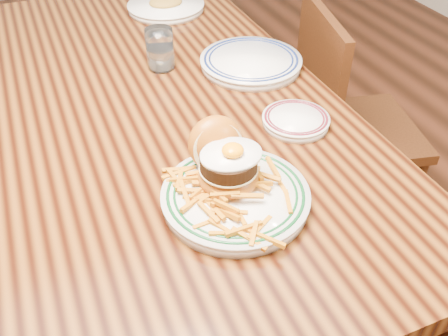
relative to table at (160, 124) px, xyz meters
name	(u,v)px	position (x,y,z in m)	size (l,w,h in m)	color
floor	(176,280)	(0.00, 0.00, -0.66)	(6.00, 6.00, 0.00)	black
table	(160,124)	(0.00, 0.00, 0.00)	(0.85, 1.60, 0.75)	black
chair_right	(343,122)	(0.66, 0.07, -0.21)	(0.47, 0.47, 0.84)	#42210D
main_plate	(232,183)	(0.02, -0.42, 0.13)	(0.29, 0.29, 0.14)	white
side_plate	(296,120)	(0.26, -0.25, 0.10)	(0.16, 0.16, 0.02)	white
rear_plate	(251,62)	(0.28, 0.05, 0.11)	(0.28, 0.28, 0.03)	white
water_glass	(160,51)	(0.05, 0.14, 0.14)	(0.07, 0.07, 0.11)	white
far_plate	(166,6)	(0.19, 0.52, 0.10)	(0.26, 0.26, 0.05)	white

